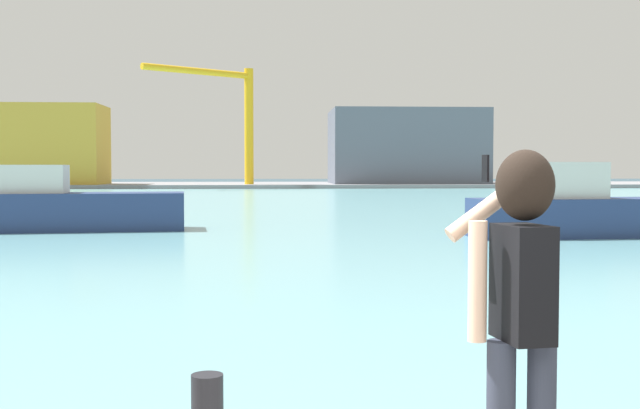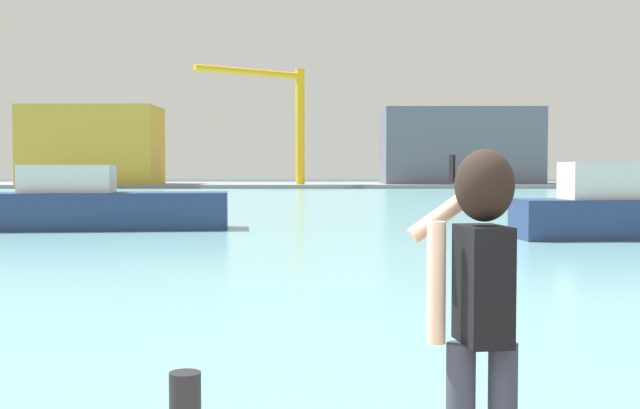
# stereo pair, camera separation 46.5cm
# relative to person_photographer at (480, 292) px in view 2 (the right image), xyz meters

# --- Properties ---
(ground_plane) EXTENTS (220.00, 220.00, 0.00)m
(ground_plane) POSITION_rel_person_photographer_xyz_m (-0.77, 49.33, -1.62)
(ground_plane) COLOR #334751
(harbor_water) EXTENTS (140.00, 100.00, 0.02)m
(harbor_water) POSITION_rel_person_photographer_xyz_m (-0.77, 51.33, -1.61)
(harbor_water) COLOR #6BA8B2
(harbor_water) RESTS_ON ground_plane
(far_shore_dock) EXTENTS (140.00, 20.00, 0.42)m
(far_shore_dock) POSITION_rel_person_photographer_xyz_m (-0.77, 91.33, -1.41)
(far_shore_dock) COLOR gray
(far_shore_dock) RESTS_ON ground_plane
(person_photographer) EXTENTS (0.53, 0.55, 1.74)m
(person_photographer) POSITION_rel_person_photographer_xyz_m (0.00, 0.00, 0.00)
(person_photographer) COLOR #2D3342
(person_photographer) RESTS_ON quay_promenade
(harbor_bollard) EXTENTS (0.19, 0.19, 0.43)m
(harbor_bollard) POSITION_rel_person_photographer_xyz_m (-1.58, 0.97, -0.85)
(harbor_bollard) COLOR black
(harbor_bollard) RESTS_ON quay_promenade
(boat_moored) EXTENTS (9.19, 3.25, 2.30)m
(boat_moored) POSITION_rel_person_photographer_xyz_m (-8.95, 24.58, -0.75)
(boat_moored) COLOR navy
(boat_moored) RESTS_ON harbor_water
(boat_moored_2) EXTENTS (7.62, 2.60, 2.38)m
(boat_moored_2) POSITION_rel_person_photographer_xyz_m (8.72, 21.08, -0.75)
(boat_moored_2) COLOR navy
(boat_moored_2) RESTS_ON harbor_water
(warehouse_left) EXTENTS (14.97, 8.10, 8.78)m
(warehouse_left) POSITION_rel_person_photographer_xyz_m (-27.24, 86.84, 3.19)
(warehouse_left) COLOR gold
(warehouse_left) RESTS_ON far_shore_dock
(warehouse_right) EXTENTS (17.81, 11.50, 8.63)m
(warehouse_right) POSITION_rel_person_photographer_xyz_m (14.87, 90.31, 3.11)
(warehouse_right) COLOR slate
(warehouse_right) RESTS_ON far_shore_dock
(port_crane) EXTENTS (11.11, 8.63, 12.75)m
(port_crane) POSITION_rel_person_photographer_xyz_m (-5.29, 83.73, 7.03)
(port_crane) COLOR yellow
(port_crane) RESTS_ON far_shore_dock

